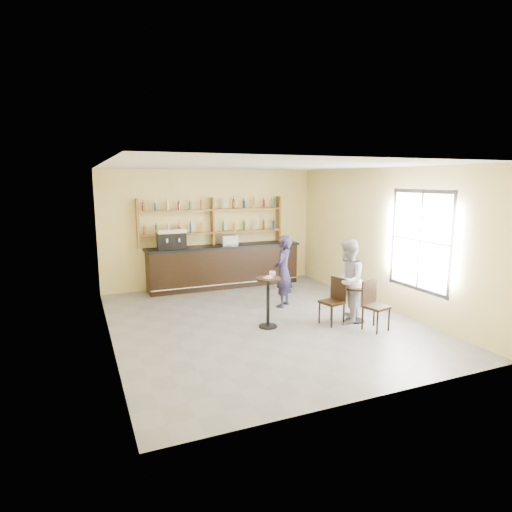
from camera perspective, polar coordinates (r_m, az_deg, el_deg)
name	(u,v)px	position (r m, az deg, el deg)	size (l,w,h in m)	color
floor	(262,321)	(9.06, 0.82, -8.72)	(7.00, 7.00, 0.00)	gray
ceiling	(263,166)	(8.58, 0.88, 11.95)	(7.00, 7.00, 0.00)	white
wall_back	(211,228)	(11.93, -5.97, 3.69)	(7.00, 7.00, 0.00)	#FBE48E
wall_front	(372,284)	(5.71, 15.21, -3.68)	(7.00, 7.00, 0.00)	#FBE48E
wall_left	(107,256)	(7.97, -19.30, -0.04)	(7.00, 7.00, 0.00)	#FBE48E
wall_right	(381,238)	(10.25, 16.39, 2.28)	(7.00, 7.00, 0.00)	#FBE48E
window_pane	(420,241)	(9.35, 21.03, 1.91)	(2.00, 2.00, 0.00)	white
window_frame	(420,241)	(9.34, 21.01, 1.90)	(0.04, 1.70, 2.10)	black
shelf_unit	(213,221)	(11.79, -5.80, 4.64)	(4.00, 0.26, 1.40)	brown
liquor_bottles	(213,215)	(11.77, -5.82, 5.47)	(3.68, 0.10, 1.00)	#8C5919
bar_counter	(224,266)	(11.84, -4.25, -1.34)	(4.27, 0.83, 1.16)	black
espresso_machine	(171,239)	(11.32, -11.26, 2.27)	(0.73, 0.47, 0.52)	black
pastry_case	(228,240)	(11.76, -3.69, 2.12)	(0.45, 0.36, 0.27)	silver
pedestal_table	(268,303)	(8.59, 1.61, -6.23)	(0.49, 0.49, 1.02)	black
napkin	(268,278)	(8.46, 1.63, -2.91)	(0.16, 0.16, 0.00)	white
donut	(269,277)	(8.45, 1.72, -2.78)	(0.11, 0.11, 0.04)	#EAAE55
cup_pedestal	(272,274)	(8.60, 2.20, -2.37)	(0.13, 0.13, 0.10)	white
man_main	(283,271)	(9.92, 3.64, -2.06)	(0.61, 0.40, 1.67)	black
cafe_table	(356,304)	(9.20, 13.13, -6.23)	(0.60, 0.60, 0.75)	black
cup_cafe	(358,284)	(9.12, 13.49, -3.61)	(0.11, 0.11, 0.10)	white
chair_west	(332,302)	(8.91, 10.09, -6.00)	(0.41, 0.41, 0.95)	black
chair_south	(376,306)	(8.75, 15.74, -6.46)	(0.42, 0.42, 0.97)	black
patron_second	(347,281)	(9.03, 12.06, -3.28)	(0.84, 0.66, 1.74)	#A6A7AB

